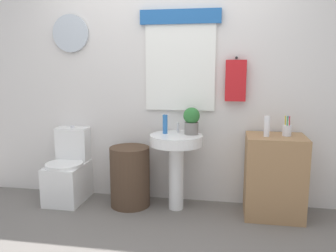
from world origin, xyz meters
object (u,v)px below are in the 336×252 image
at_px(potted_plant, 192,120).
at_px(toothbrush_cup, 287,130).
at_px(laundry_hamper, 130,176).
at_px(wooden_cabinet, 274,176).
at_px(toilet, 69,173).
at_px(pedestal_sink, 176,153).
at_px(lotion_bottle, 267,126).
at_px(soap_bottle, 165,124).

relative_size(potted_plant, toothbrush_cup, 1.42).
height_order(laundry_hamper, wooden_cabinet, wooden_cabinet).
height_order(toilet, toothbrush_cup, toothbrush_cup).
height_order(laundry_hamper, potted_plant, potted_plant).
height_order(laundry_hamper, pedestal_sink, pedestal_sink).
bearing_deg(wooden_cabinet, lotion_bottle, -156.92).
bearing_deg(soap_bottle, wooden_cabinet, -2.72).
bearing_deg(toothbrush_cup, lotion_bottle, -162.33).
distance_m(lotion_bottle, toothbrush_cup, 0.20).
height_order(laundry_hamper, soap_bottle, soap_bottle).
bearing_deg(wooden_cabinet, potted_plant, 175.68).
bearing_deg(pedestal_sink, laundry_hamper, 180.00).
distance_m(toilet, wooden_cabinet, 2.09).
height_order(pedestal_sink, soap_bottle, soap_bottle).
relative_size(potted_plant, lotion_bottle, 1.39).
relative_size(toilet, toothbrush_cup, 4.20).
distance_m(potted_plant, toothbrush_cup, 0.89).
height_order(toilet, laundry_hamper, toilet).
xyz_separation_m(potted_plant, toothbrush_cup, (0.89, -0.04, -0.06)).
relative_size(soap_bottle, lotion_bottle, 0.99).
distance_m(wooden_cabinet, toothbrush_cup, 0.45).
distance_m(soap_bottle, lotion_bottle, 0.96).
relative_size(lotion_bottle, toothbrush_cup, 1.02).
height_order(soap_bottle, potted_plant, potted_plant).
xyz_separation_m(wooden_cabinet, lotion_bottle, (-0.09, -0.04, 0.48)).
bearing_deg(lotion_bottle, soap_bottle, 174.65).
relative_size(pedestal_sink, soap_bottle, 4.02).
distance_m(laundry_hamper, potted_plant, 0.85).
xyz_separation_m(laundry_hamper, wooden_cabinet, (1.41, 0.00, 0.08)).
bearing_deg(wooden_cabinet, toilet, 179.02).
bearing_deg(lotion_bottle, pedestal_sink, 177.27).
xyz_separation_m(toilet, wooden_cabinet, (2.09, -0.04, 0.09)).
bearing_deg(potted_plant, lotion_bottle, -8.13).
xyz_separation_m(toilet, potted_plant, (1.30, 0.02, 0.60)).
bearing_deg(wooden_cabinet, laundry_hamper, 180.00).
relative_size(pedestal_sink, wooden_cabinet, 0.97).
distance_m(laundry_hamper, toothbrush_cup, 1.59).
xyz_separation_m(laundry_hamper, toothbrush_cup, (1.50, 0.02, 0.53)).
bearing_deg(toilet, toothbrush_cup, -0.42).
xyz_separation_m(soap_bottle, potted_plant, (0.26, 0.01, 0.05)).
xyz_separation_m(wooden_cabinet, toothbrush_cup, (0.09, 0.02, 0.44)).
bearing_deg(soap_bottle, toilet, -179.21).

